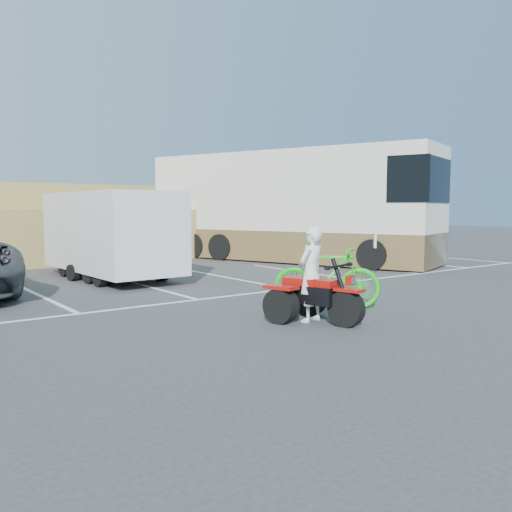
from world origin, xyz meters
TOP-DOWN VIEW (x-y plane):
  - ground at (0.00, 0.00)m, footprint 100.00×100.00m
  - parking_stripes at (0.87, 4.07)m, footprint 28.00×5.16m
  - grass_embankment at (0.00, 15.48)m, footprint 40.00×8.50m
  - red_trike_atv at (0.50, -0.98)m, footprint 1.66×1.96m
  - rider at (0.47, -0.84)m, footprint 0.72×0.57m
  - green_dirt_bike at (1.61, -0.07)m, footprint 2.01×1.98m
  - cargo_trailer at (-0.14, 7.05)m, footprint 2.28×5.43m
  - rv_motorhome at (7.60, 8.19)m, footprint 6.61×11.80m
  - quad_atv_green at (-0.72, 6.90)m, footprint 1.24×1.51m

SIDE VIEW (x-z plane):
  - ground at x=0.00m, z-range 0.00..0.00m
  - red_trike_atv at x=0.50m, z-range -0.55..0.55m
  - quad_atv_green at x=-0.72m, z-range -0.44..0.44m
  - parking_stripes at x=0.87m, z-range 0.00..0.01m
  - green_dirt_bike at x=1.61m, z-range 0.00..1.32m
  - rider at x=0.47m, z-range 0.00..1.75m
  - cargo_trailer at x=-0.14m, z-range 0.10..2.62m
  - grass_embankment at x=0.00m, z-range -0.13..2.97m
  - rv_motorhome at x=7.60m, z-range -0.27..3.86m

